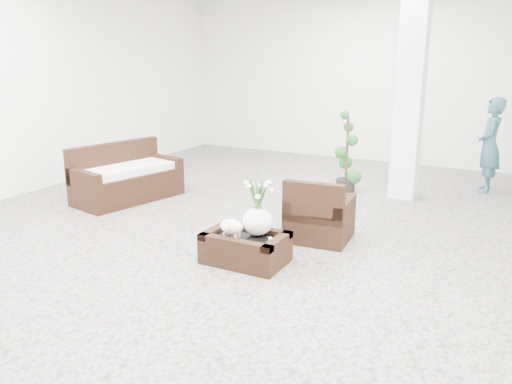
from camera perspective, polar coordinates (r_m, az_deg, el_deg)
The scene contains 10 objects.
ground at distance 6.61m, azimuth 0.41°, elevation -4.99°, with size 11.00×11.00×0.00m, color gray.
column at distance 8.48m, azimuth 16.88°, elevation 10.96°, with size 0.40×0.40×3.50m, color white.
coffee_table at distance 5.77m, azimuth -1.18°, elevation -6.39°, with size 0.90×0.60×0.31m, color black.
sheep_figurine at distance 5.66m, azimuth -2.75°, elevation -4.04°, with size 0.28×0.23×0.21m, color white.
planter_narcissus at distance 5.63m, azimuth 0.17°, elevation -0.96°, with size 0.44×0.44×0.80m, color white, non-canonical shape.
tealight at distance 5.60m, azimuth 1.61°, elevation -5.22°, with size 0.04×0.04×0.03m, color white.
armchair at distance 6.46m, azimuth 7.15°, elevation -1.82°, with size 0.76×0.73×0.81m, color black.
loveseat at distance 8.40m, azimuth -14.19°, elevation 2.11°, with size 1.68×0.81×0.90m, color black.
topiary at distance 8.75m, azimuth 10.11°, elevation 4.37°, with size 0.36×0.36×1.35m, color #184C1B, non-canonical shape.
shopper at distance 9.43m, azimuth 24.63°, elevation 4.75°, with size 0.58×0.38×1.59m, color #29515B.
Camera 1 is at (2.87, -5.50, 2.28)m, focal length 35.82 mm.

